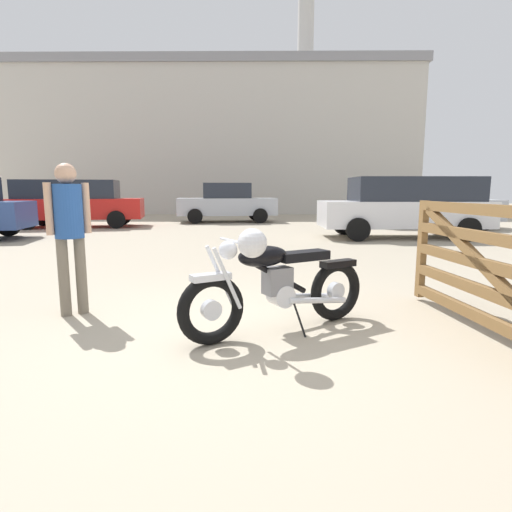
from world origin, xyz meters
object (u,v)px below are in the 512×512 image
vintage_motorcycle (276,283)px  red_hatchback_near (74,202)px  timber_gate (505,266)px  blue_hatchback_right (227,203)px  pale_sedan_back (437,205)px  white_estate_far (407,205)px  bystander (69,223)px

vintage_motorcycle → red_hatchback_near: (-7.16, 11.69, 0.45)m
timber_gate → red_hatchback_near: 15.04m
vintage_motorcycle → blue_hatchback_right: (-1.70, 14.32, 0.34)m
pale_sedan_back → white_estate_far: white_estate_far is taller
white_estate_far → blue_hatchback_right: 8.28m
bystander → white_estate_far: 9.97m
timber_gate → white_estate_far: bearing=-20.4°
bystander → pale_sedan_back: (8.45, 11.05, -0.18)m
red_hatchback_near → blue_hatchback_right: size_ratio=1.12×
bystander → red_hatchback_near: red_hatchback_near is taller
pale_sedan_back → white_estate_far: (-2.20, -3.29, 0.10)m
red_hatchback_near → pale_sedan_back: 13.39m
vintage_motorcycle → bystander: size_ratio=1.11×
red_hatchback_near → pale_sedan_back: red_hatchback_near is taller
bystander → pale_sedan_back: 13.92m
bystander → blue_hatchback_right: blue_hatchback_right is taller
bystander → timber_gate: bearing=42.8°
red_hatchback_near → white_estate_far: same height
pale_sedan_back → blue_hatchback_right: size_ratio=0.99×
blue_hatchback_right → timber_gate: bearing=-83.7°
red_hatchback_near → bystander: bearing=-76.9°
timber_gate → bystander: size_ratio=1.53×
timber_gate → pale_sedan_back: size_ratio=0.58×
pale_sedan_back → blue_hatchback_right: bearing=-11.8°
pale_sedan_back → bystander: bearing=59.6°
bystander → blue_hatchback_right: size_ratio=0.38×
red_hatchback_near → pale_sedan_back: bearing=-11.1°
timber_gate → red_hatchback_near: red_hatchback_near is taller
vintage_motorcycle → timber_gate: 2.06m
vintage_motorcycle → bystander: bearing=-45.5°
timber_gate → blue_hatchback_right: 15.01m
blue_hatchback_right → bystander: bearing=-100.3°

